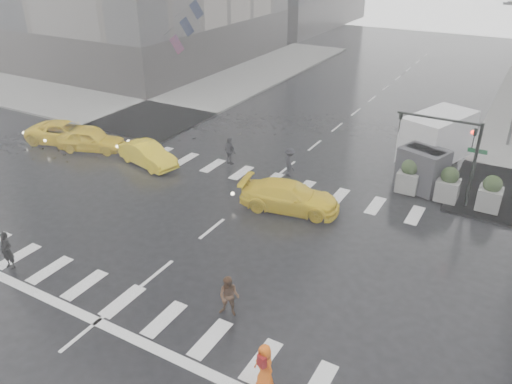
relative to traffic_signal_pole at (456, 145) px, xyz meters
The scene contains 18 objects.
ground 12.47m from the traffic_signal_pole, 138.36° to the right, with size 120.00×120.00×0.00m, color black.
sidewalk_nw 30.21m from the traffic_signal_pole, 161.58° to the left, with size 35.00×35.00×0.15m, color slate.
road_markings 12.47m from the traffic_signal_pole, 138.36° to the right, with size 18.00×48.00×0.01m, color silver, non-canonical shape.
traffic_signal_pole is the anchor object (origin of this frame).
planter_west 3.01m from the traffic_signal_pole, behind, with size 1.10×1.10×1.80m.
planter_mid 2.24m from the traffic_signal_pole, 91.76° to the left, with size 1.10×1.10×1.80m.
planter_east 3.00m from the traffic_signal_pole, ahead, with size 1.10×1.10×1.80m.
flag_cluster 26.38m from the traffic_signal_pole, 156.46° to the left, with size 2.87×3.06×4.69m.
pedestrian_black 20.73m from the traffic_signal_pole, 134.78° to the right, with size 1.09×1.10×2.43m.
pedestrian_brown 13.83m from the traffic_signal_pole, 112.01° to the right, with size 0.79×0.62×1.63m, color #4A2D1A.
pedestrian_orange 15.21m from the traffic_signal_pole, 99.41° to the right, with size 0.90×0.76×1.56m.
pedestrian_far_a 12.52m from the traffic_signal_pole, behind, with size 1.01×0.62×1.73m, color black.
pedestrian_far_b 8.80m from the traffic_signal_pole, behind, with size 1.10×0.61×1.69m, color black.
taxi_front 21.58m from the traffic_signal_pole, 169.79° to the right, with size 1.69×4.21×1.43m, color yellow.
taxi_mid 17.05m from the traffic_signal_pole, 166.94° to the right, with size 1.44×4.13×1.36m, color yellow.
taxi_rear 8.43m from the traffic_signal_pole, 145.91° to the right, with size 2.02×4.40×1.44m, color yellow.
taxi_far 23.87m from the traffic_signal_pole, behind, with size 2.37×4.55×1.43m, color yellow.
box_truck 3.81m from the traffic_signal_pole, 115.24° to the left, with size 2.36×6.29×3.34m.
Camera 1 is at (11.71, -16.40, 12.31)m, focal length 35.00 mm.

